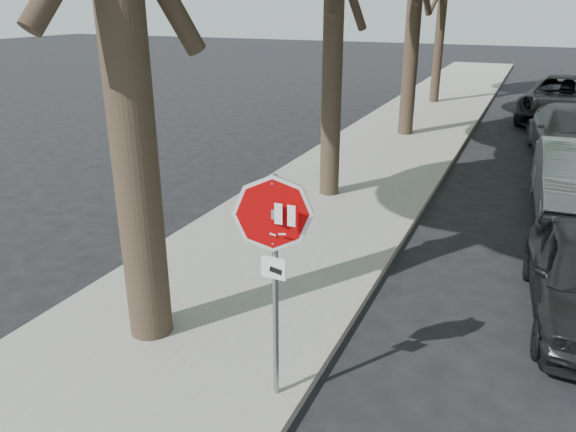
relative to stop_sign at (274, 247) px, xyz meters
name	(u,v)px	position (x,y,z in m)	size (l,w,h in m)	color
ground	(334,418)	(0.70, 0.03, -1.95)	(120.00, 120.00, 0.00)	black
sidewalk_left	(387,148)	(-1.80, 12.03, -1.89)	(4.00, 55.00, 0.12)	gray
curb_left	(455,155)	(0.25, 12.03, -1.88)	(0.12, 55.00, 0.13)	#9E9384
stop_sign	(274,247)	(0.00, 0.00, 0.00)	(0.76, 0.34, 2.61)	gray
car_c	(572,134)	(3.30, 13.14, -1.21)	(2.06, 5.06, 1.47)	#57575D
car_d	(564,99)	(3.19, 19.02, -1.10)	(2.81, 6.09, 1.69)	black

